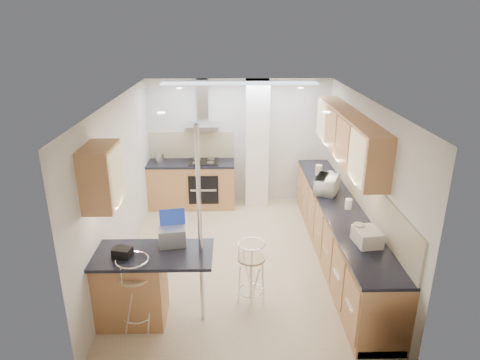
{
  "coord_description": "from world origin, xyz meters",
  "views": [
    {
      "loc": [
        -0.16,
        -5.92,
        3.53
      ],
      "look_at": [
        -0.03,
        0.2,
        1.25
      ],
      "focal_mm": 32.0,
      "sensor_mm": 36.0,
      "label": 1
    }
  ],
  "objects_px": {
    "laptop": "(172,236)",
    "bread_bin": "(367,237)",
    "microwave": "(327,185)",
    "bar_stool_end": "(251,274)",
    "bar_stool_near": "(136,295)"
  },
  "relations": [
    {
      "from": "laptop",
      "to": "bread_bin",
      "type": "distance_m",
      "value": 2.41
    },
    {
      "from": "laptop",
      "to": "bread_bin",
      "type": "relative_size",
      "value": 0.9
    },
    {
      "from": "bread_bin",
      "to": "laptop",
      "type": "bearing_deg",
      "value": 172.42
    },
    {
      "from": "microwave",
      "to": "bar_stool_end",
      "type": "height_order",
      "value": "microwave"
    },
    {
      "from": "microwave",
      "to": "laptop",
      "type": "xyz_separation_m",
      "value": [
        -2.27,
        -1.69,
        -0.0
      ]
    },
    {
      "from": "bar_stool_near",
      "to": "laptop",
      "type": "bearing_deg",
      "value": 21.35
    },
    {
      "from": "microwave",
      "to": "bar_stool_near",
      "type": "height_order",
      "value": "microwave"
    },
    {
      "from": "microwave",
      "to": "bar_stool_end",
      "type": "xyz_separation_m",
      "value": [
        -1.29,
        -1.62,
        -0.6
      ]
    },
    {
      "from": "bar_stool_near",
      "to": "bar_stool_end",
      "type": "bearing_deg",
      "value": -4.51
    },
    {
      "from": "bar_stool_near",
      "to": "bar_stool_end",
      "type": "xyz_separation_m",
      "value": [
        1.39,
        0.47,
        -0.04
      ]
    },
    {
      "from": "microwave",
      "to": "bread_bin",
      "type": "distance_m",
      "value": 1.7
    },
    {
      "from": "laptop",
      "to": "bar_stool_near",
      "type": "distance_m",
      "value": 0.8
    },
    {
      "from": "laptop",
      "to": "bar_stool_end",
      "type": "relative_size",
      "value": 0.36
    },
    {
      "from": "microwave",
      "to": "bread_bin",
      "type": "bearing_deg",
      "value": -151.98
    },
    {
      "from": "bar_stool_near",
      "to": "bread_bin",
      "type": "relative_size",
      "value": 2.74
    }
  ]
}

